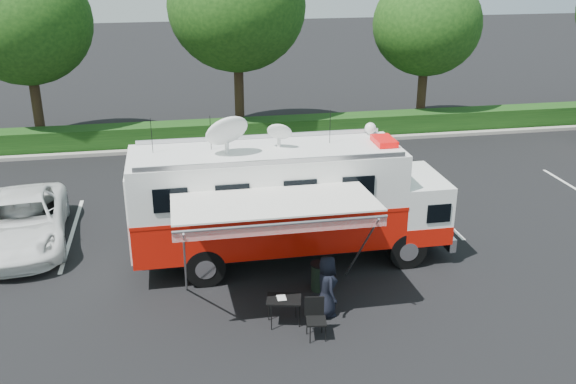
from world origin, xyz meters
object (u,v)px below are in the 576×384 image
at_px(trash_bin, 320,276).
at_px(folding_table, 284,300).
at_px(white_suv, 26,244).
at_px(command_truck, 289,201).

bearing_deg(trash_bin, folding_table, -130.53).
bearing_deg(trash_bin, white_suv, 152.33).
xyz_separation_m(folding_table, trash_bin, (1.23, 1.44, -0.26)).
distance_m(command_truck, trash_bin, 2.40).
distance_m(command_truck, white_suv, 8.29).
bearing_deg(folding_table, command_truck, 77.56).
relative_size(white_suv, trash_bin, 6.97).
height_order(command_truck, trash_bin, command_truck).
bearing_deg(white_suv, folding_table, -45.43).
bearing_deg(white_suv, trash_bin, -33.65).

